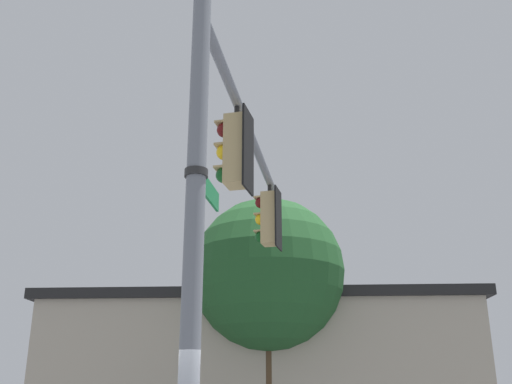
{
  "coord_description": "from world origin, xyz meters",
  "views": [
    {
      "loc": [
        -5.28,
        -1.96,
        2.12
      ],
      "look_at": [
        3.82,
        0.33,
        5.36
      ],
      "focal_mm": 41.03,
      "sensor_mm": 36.0,
      "label": 1
    }
  ],
  "objects": [
    {
      "name": "signal_pole",
      "position": [
        0.0,
        0.0,
        3.41
      ],
      "size": [
        0.2,
        0.2,
        6.82
      ],
      "primitive_type": "cylinder",
      "color": "slate",
      "rests_on": "ground"
    },
    {
      "name": "storefront_building",
      "position": [
        13.87,
        2.69,
        2.49
      ],
      "size": [
        9.79,
        14.19,
        4.96
      ],
      "color": "#A89E89",
      "rests_on": "ground"
    },
    {
      "name": "street_name_sign",
      "position": [
        0.31,
        0.03,
        4.25
      ],
      "size": [
        1.11,
        0.24,
        0.22
      ],
      "color": "#147238"
    },
    {
      "name": "tree_by_storefront",
      "position": [
        10.75,
        1.72,
        5.34
      ],
      "size": [
        4.32,
        4.32,
        7.51
      ],
      "color": "#4C3823",
      "rests_on": "ground"
    },
    {
      "name": "mast_arm",
      "position": [
        3.44,
        0.3,
        6.16
      ],
      "size": [
        6.9,
        0.74,
        0.14
      ],
      "primitive_type": "cylinder",
      "rotation": [
        0.0,
        1.57,
        0.09
      ],
      "color": "slate"
    },
    {
      "name": "traffic_light_nearest_pole",
      "position": [
        2.09,
        0.2,
        5.39
      ],
      "size": [
        0.54,
        0.49,
        1.31
      ],
      "color": "black"
    },
    {
      "name": "traffic_light_mid_inner",
      "position": [
        5.53,
        0.5,
        5.39
      ],
      "size": [
        0.54,
        0.49,
        1.31
      ],
      "color": "black"
    },
    {
      "name": "bird_flying",
      "position": [
        6.65,
        1.49,
        7.99
      ],
      "size": [
        0.28,
        0.42,
        0.11
      ],
      "color": "black"
    }
  ]
}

